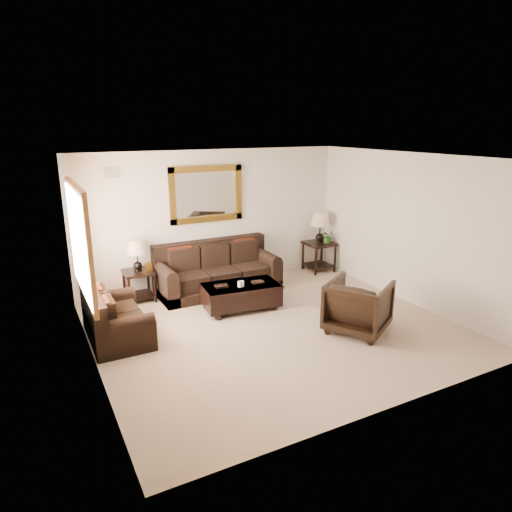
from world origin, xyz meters
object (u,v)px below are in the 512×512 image
coffee_table (241,294)px  loveseat (114,321)px  sofa (217,273)px  end_table_right (320,233)px  armchair (358,304)px  end_table_left (138,261)px

coffee_table → loveseat: bearing=-169.7°
loveseat → coffee_table: loveseat is taller
loveseat → sofa: bearing=-61.1°
coffee_table → sofa: bearing=96.8°
loveseat → end_table_right: 4.95m
sofa → armchair: size_ratio=2.56×
end_table_left → armchair: size_ratio=1.28×
sofa → end_table_right: size_ratio=1.78×
end_table_right → coffee_table: 2.83m
end_table_right → coffee_table: bearing=-154.6°
armchair → coffee_table: bearing=5.8°
coffee_table → armchair: bearing=-47.0°
coffee_table → armchair: 2.08m
sofa → coffee_table: sofa is taller
sofa → end_table_left: 1.55m
armchair → end_table_right: bearing=-54.9°
end_table_left → armchair: 3.99m
coffee_table → armchair: (1.24, -1.66, 0.17)m
coffee_table → armchair: armchair is taller
coffee_table → end_table_left: bearing=147.0°
end_table_right → armchair: bearing=-113.9°
loveseat → armchair: bearing=-113.5°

